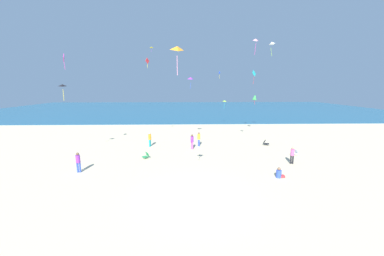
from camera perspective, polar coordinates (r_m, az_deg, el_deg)
The scene contains 23 objects.
ground_plane at distance 24.07m, azimuth -0.14°, elevation -5.97°, with size 120.00×120.00×0.00m, color beige.
ocean_water at distance 70.57m, azimuth -1.17°, elevation 5.05°, with size 120.00×60.00×0.05m, color #236084.
beach_chair_far_left at distance 27.78m, azimuth 18.57°, elevation -3.65°, with size 0.82×0.70×0.62m.
beach_chair_far_right at distance 24.98m, azimuth 25.19°, elevation -5.82°, with size 0.67×0.63×0.54m.
beach_chair_mid_beach at distance 22.05m, azimuth -11.83°, elevation -7.00°, with size 0.78×0.76×0.61m.
person_0 at distance 21.87m, azimuth 24.61°, elevation -6.18°, with size 0.36×0.36×1.59m.
person_1 at distance 24.50m, azimuth 0.03°, elevation -3.33°, with size 0.47×0.47×1.68m.
person_2 at distance 25.74m, azimuth 1.78°, elevation -2.65°, with size 0.41×0.41×1.67m.
person_3 at distance 18.48m, azimuth 21.72°, elevation -11.00°, with size 0.68×0.42×0.82m.
person_4 at distance 20.21m, azimuth -27.47°, elevation -7.62°, with size 0.35×0.35×1.67m.
person_5 at distance 26.05m, azimuth -10.91°, elevation -2.67°, with size 0.42×0.42×1.68m.
kite_magenta at distance 23.87m, azimuth -30.35°, elevation 15.38°, with size 0.33×0.69×1.40m.
kite_blue at distance 44.15m, azimuth 7.14°, elevation 13.99°, with size 0.25×0.60×1.42m.
kite_white at distance 31.09m, azimuth 19.99°, elevation 20.02°, with size 1.00×1.03×1.77m.
kite_yellow at distance 40.20m, azimuth -10.53°, elevation 19.91°, with size 0.58×0.54×0.87m.
kite_black at distance 24.03m, azimuth -30.61°, elevation 9.49°, with size 0.65×0.57×1.56m.
kite_orange at distance 11.53m, azimuth -3.87°, elevation 19.90°, with size 0.63×0.56×1.46m.
kite_green at distance 34.41m, azimuth 15.99°, elevation 7.68°, with size 1.01×1.00×1.54m.
kite_pink at distance 22.69m, azimuth 16.28°, elevation 21.09°, with size 0.56×0.51×1.47m.
kite_red at distance 27.75m, azimuth -11.52°, elevation 16.67°, with size 0.35×0.67×1.19m.
kite_teal at distance 32.93m, azimuth 15.82°, elevation 13.42°, with size 0.70×0.72×1.97m.
kite_lime at distance 40.14m, azimuth 8.41°, elevation 6.96°, with size 0.78×0.78×1.53m.
kite_purple at distance 27.05m, azimuth -0.36°, elevation 12.81°, with size 0.94×0.93×1.40m.
Camera 1 is at (-0.61, -13.06, 6.87)m, focal length 20.53 mm.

